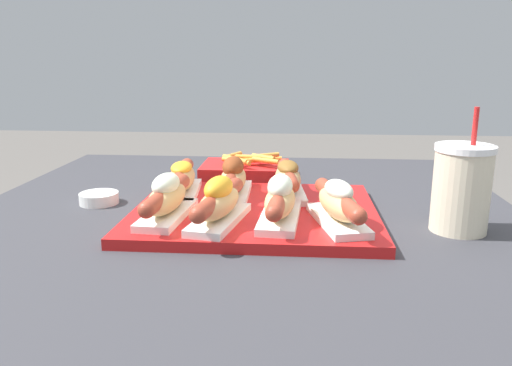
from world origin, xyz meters
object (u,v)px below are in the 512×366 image
object	(u,v)px
hot_dog_0	(167,198)
fries_basket	(246,170)
serving_tray	(255,212)
hot_dog_3	(338,203)
hot_dog_4	(182,178)
sauce_bowl	(99,198)
hot_dog_5	(233,179)
hot_dog_6	(288,178)
drink_cup	(461,188)
hot_dog_1	(219,202)
hot_dog_2	(280,200)

from	to	relation	value
hot_dog_0	fries_basket	bearing A→B (deg)	75.37
serving_tray	hot_dog_3	size ratio (longest dim) A/B	2.11
hot_dog_0	fries_basket	distance (m)	0.38
hot_dog_4	sauce_bowl	distance (m)	0.17
hot_dog_5	hot_dog_6	xyz separation A→B (m)	(0.10, 0.02, -0.00)
sauce_bowl	drink_cup	bearing A→B (deg)	-9.31
hot_dog_0	hot_dog_1	xyz separation A→B (m)	(0.09, -0.02, 0.00)
hot_dog_5	fries_basket	bearing A→B (deg)	89.52
hot_dog_5	hot_dog_3	bearing A→B (deg)	-38.39
hot_dog_4	hot_dog_5	size ratio (longest dim) A/B	1.00
hot_dog_4	drink_cup	size ratio (longest dim) A/B	1.01
hot_dog_1	fries_basket	distance (m)	0.38
hot_dog_4	fries_basket	bearing A→B (deg)	64.85
hot_dog_1	hot_dog_3	world-z (taller)	hot_dog_1
hot_dog_3	drink_cup	size ratio (longest dim) A/B	0.99
hot_dog_1	drink_cup	distance (m)	0.39
hot_dog_4	hot_dog_6	world-z (taller)	hot_dog_6
hot_dog_6	sauce_bowl	size ratio (longest dim) A/B	2.75
drink_cup	fries_basket	distance (m)	0.51
hot_dog_4	hot_dog_5	bearing A→B (deg)	-2.68
hot_dog_1	hot_dog_3	bearing A→B (deg)	3.63
hot_dog_3	hot_dog_4	bearing A→B (deg)	151.99
hot_dog_6	drink_cup	xyz separation A→B (m)	(0.28, -0.13, 0.02)
hot_dog_0	drink_cup	xyz separation A→B (m)	(0.48, 0.03, 0.02)
serving_tray	sauce_bowl	distance (m)	0.32
hot_dog_0	fries_basket	xyz separation A→B (m)	(0.09, 0.36, -0.03)
hot_dog_1	hot_dog_6	xyz separation A→B (m)	(0.11, 0.18, -0.00)
hot_dog_5	drink_cup	bearing A→B (deg)	-16.60
hot_dog_0	serving_tray	bearing A→B (deg)	26.69
hot_dog_0	drink_cup	distance (m)	0.48
hot_dog_2	hot_dog_5	world-z (taller)	same
hot_dog_2	sauce_bowl	bearing A→B (deg)	159.53
hot_dog_5	hot_dog_6	distance (m)	0.11
hot_dog_4	fries_basket	distance (m)	0.24
serving_tray	hot_dog_2	xyz separation A→B (m)	(0.05, -0.07, 0.04)
hot_dog_2	hot_dog_3	bearing A→B (deg)	-3.75
hot_dog_1	sauce_bowl	world-z (taller)	hot_dog_1
hot_dog_4	sauce_bowl	world-z (taller)	hot_dog_4
sauce_bowl	hot_dog_2	bearing A→B (deg)	-20.47
hot_dog_4	hot_dog_5	distance (m)	0.10
hot_dog_5	hot_dog_2	bearing A→B (deg)	-56.48
hot_dog_0	hot_dog_5	xyz separation A→B (m)	(0.09, 0.14, 0.00)
hot_dog_3	hot_dog_6	distance (m)	0.19
fries_basket	hot_dog_2	bearing A→B (deg)	-75.81
hot_dog_0	hot_dog_4	bearing A→B (deg)	92.89
serving_tray	hot_dog_5	distance (m)	0.10
hot_dog_0	hot_dog_3	size ratio (longest dim) A/B	1.02
sauce_bowl	drink_cup	distance (m)	0.66
hot_dog_6	hot_dog_5	bearing A→B (deg)	-169.55
hot_dog_4	fries_basket	size ratio (longest dim) A/B	1.02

